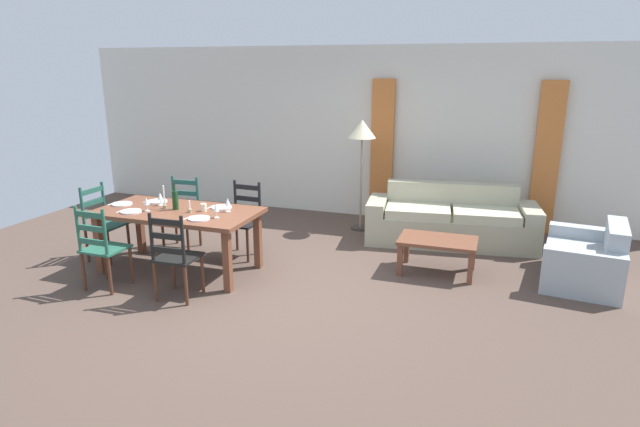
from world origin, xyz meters
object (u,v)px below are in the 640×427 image
(dining_chair_near_right, at_px, (175,256))
(wine_bottle, at_px, (175,200))
(dining_table, at_px, (178,217))
(armchair_upholstered, at_px, (589,262))
(standing_lamp, at_px, (362,136))
(wine_glass_far_left, at_px, (160,197))
(dining_chair_head_west, at_px, (103,223))
(dining_chair_near_left, at_px, (102,248))
(wine_glass_far_right, at_px, (228,202))
(coffee_table, at_px, (438,244))
(dining_chair_far_right, at_px, (243,220))
(coffee_cup_primary, at_px, (204,207))
(couch, at_px, (451,222))
(dining_chair_far_left, at_px, (182,213))
(wine_glass_near_right, at_px, (216,208))
(wine_glass_near_left, at_px, (146,202))

(dining_chair_near_right, height_order, wine_bottle, wine_bottle)
(dining_table, height_order, wine_bottle, wine_bottle)
(armchair_upholstered, bearing_deg, standing_lamp, 158.67)
(wine_glass_far_left, bearing_deg, dining_chair_head_west, -173.78)
(dining_chair_near_left, height_order, wine_glass_far_right, dining_chair_near_left)
(dining_chair_near_left, relative_size, coffee_table, 1.07)
(dining_chair_far_right, bearing_deg, coffee_cup_primary, -103.92)
(dining_chair_near_right, xyz_separation_m, couch, (2.54, 2.85, -0.19))
(dining_chair_far_left, distance_m, wine_glass_near_right, 1.40)
(dining_chair_far_left, xyz_separation_m, wine_glass_near_right, (1.03, -0.87, 0.38))
(standing_lamp, bearing_deg, wine_glass_near_left, -128.07)
(standing_lamp, bearing_deg, couch, -7.85)
(dining_chair_near_right, relative_size, standing_lamp, 0.59)
(dining_chair_near_left, bearing_deg, dining_chair_head_west, 130.11)
(dining_table, height_order, wine_glass_near_right, wine_glass_near_right)
(armchair_upholstered, bearing_deg, dining_chair_near_right, -155.73)
(dining_chair_near_left, height_order, dining_chair_far_right, same)
(wine_glass_far_left, xyz_separation_m, standing_lamp, (1.94, 2.19, 0.55))
(dining_table, xyz_separation_m, standing_lamp, (1.63, 2.32, 0.75))
(dining_chair_far_left, relative_size, standing_lamp, 0.59)
(dining_table, bearing_deg, dining_chair_near_left, -122.67)
(coffee_cup_primary, xyz_separation_m, couch, (2.65, 2.07, -0.50))
(wine_glass_far_right, bearing_deg, wine_glass_near_right, -89.33)
(dining_chair_near_left, relative_size, dining_chair_far_right, 1.00)
(dining_chair_near_right, height_order, dining_chair_far_right, same)
(dining_chair_head_west, bearing_deg, wine_glass_near_left, -12.47)
(dining_chair_near_right, height_order, couch, dining_chair_near_right)
(armchair_upholstered, bearing_deg, wine_glass_far_right, -165.61)
(dining_chair_near_right, distance_m, wine_glass_far_right, 0.95)
(dining_chair_head_west, xyz_separation_m, wine_glass_far_left, (0.83, 0.09, 0.38))
(wine_glass_far_right, relative_size, armchair_upholstered, 0.13)
(wine_bottle, height_order, wine_glass_far_left, wine_bottle)
(dining_table, relative_size, coffee_cup_primary, 21.11)
(dining_chair_far_right, distance_m, couch, 2.86)
(dining_chair_far_right, height_order, armchair_upholstered, dining_chair_far_right)
(wine_glass_near_right, xyz_separation_m, wine_glass_far_left, (-0.92, 0.26, 0.00))
(wine_glass_far_right, xyz_separation_m, coffee_cup_primary, (-0.28, -0.07, -0.07))
(wine_bottle, distance_m, standing_lamp, 2.88)
(wine_glass_far_right, xyz_separation_m, armchair_upholstered, (3.99, 1.02, -0.61))
(coffee_table, height_order, armchair_upholstered, armchair_upholstered)
(coffee_table, bearing_deg, couch, 88.24)
(coffee_table, bearing_deg, coffee_cup_primary, -161.89)
(wine_glass_near_right, xyz_separation_m, standing_lamp, (1.02, 2.45, 0.55))
(dining_chair_near_right, xyz_separation_m, coffee_cup_primary, (-0.11, 0.78, 0.32))
(dining_chair_near_left, relative_size, dining_chair_far_left, 1.00)
(armchair_upholstered, height_order, standing_lamp, standing_lamp)
(couch, bearing_deg, wine_glass_far_right, -139.84)
(dining_chair_far_right, relative_size, coffee_table, 1.07)
(dining_chair_near_right, distance_m, coffee_cup_primary, 0.85)
(dining_chair_far_left, distance_m, coffee_table, 3.36)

